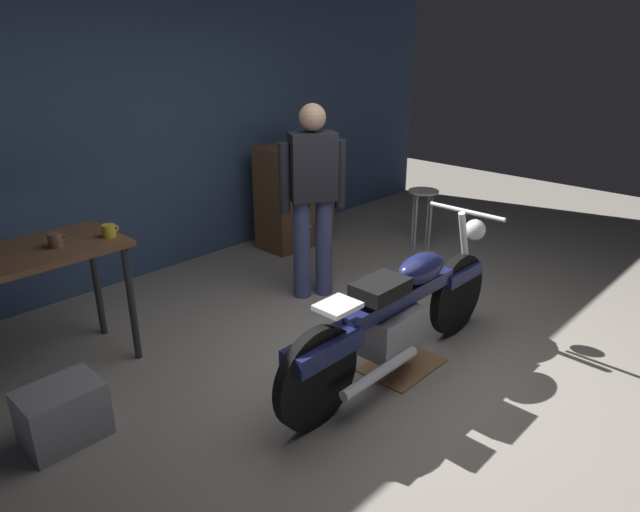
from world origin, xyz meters
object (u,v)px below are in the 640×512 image
Objects in this scene: mug_brown_stoneware at (56,240)px; motorcycle at (399,313)px; shop_stool at (423,203)px; storage_bin at (63,413)px; person_standing at (313,194)px; wooden_dresser at (295,196)px; mug_yellow_tall at (109,231)px.

motorcycle is at bearing -47.74° from mug_brown_stoneware.
storage_bin is (-4.04, -0.30, -0.33)m from shop_stool.
motorcycle is at bearing 99.07° from person_standing.
person_standing is 1.52× the size of wooden_dresser.
person_standing reaches higher than motorcycle.
mug_brown_stoneware is at bearing 132.36° from motorcycle.
wooden_dresser is at bearing 23.39° from storage_bin.
person_standing is at bearing -10.50° from mug_brown_stoneware.
mug_yellow_tall is at bearing 126.46° from motorcycle.
mug_yellow_tall is at bearing -162.97° from wooden_dresser.
wooden_dresser is at bearing -97.35° from person_standing.
wooden_dresser reaches higher than mug_brown_stoneware.
wooden_dresser is 2.50× the size of storage_bin.
mug_yellow_tall reaches higher than storage_bin.
shop_stool is 3.71m from mug_brown_stoneware.
motorcycle reaches higher than mug_yellow_tall.
person_standing is 2.61× the size of shop_stool.
shop_stool is 3.37m from mug_yellow_tall.
motorcycle is 18.09× the size of mug_brown_stoneware.
storage_bin is at bearing 152.97° from motorcycle.
person_standing reaches higher than mug_yellow_tall.
mug_brown_stoneware is (0.38, 0.68, 0.78)m from storage_bin.
storage_bin is 1.22m from mug_yellow_tall.
mug_brown_stoneware is (-0.33, 0.06, 0.00)m from mug_yellow_tall.
person_standing is 1.69m from mug_yellow_tall.
wooden_dresser reaches higher than motorcycle.
wooden_dresser is (1.31, 2.34, 0.10)m from motorcycle.
person_standing is at bearing 7.57° from storage_bin.
motorcycle and mug_brown_stoneware have the same top height.
wooden_dresser is 2.92m from mug_brown_stoneware.
person_standing is 13.98× the size of mug_yellow_tall.
person_standing is 2.51m from storage_bin.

